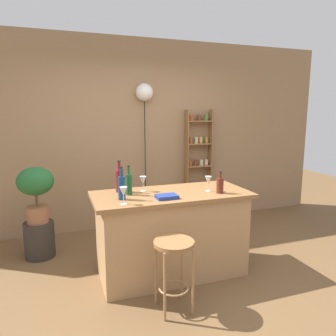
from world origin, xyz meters
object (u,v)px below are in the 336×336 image
(bottle_wine_red, at_px, (119,180))
(wine_glass_left, at_px, (123,192))
(bar_stool, at_px, (174,258))
(cookbook, at_px, (167,197))
(spice_shelf, at_px, (198,166))
(bottle_olive_oil, at_px, (122,187))
(wine_glass_center, at_px, (143,181))
(bottle_soda_blue, at_px, (220,185))
(wine_glass_right, at_px, (208,181))
(plant_stool, at_px, (40,239))
(potted_plant, at_px, (36,188))
(bottle_spirits_clear, at_px, (129,184))
(pendant_globe_light, at_px, (144,93))

(bottle_wine_red, height_order, wine_glass_left, bottle_wine_red)
(bar_stool, relative_size, cookbook, 3.07)
(spice_shelf, bearing_deg, bottle_olive_oil, -134.30)
(bottle_olive_oil, bearing_deg, bottle_wine_red, 83.00)
(wine_glass_left, relative_size, cookbook, 0.78)
(wine_glass_center, bearing_deg, spice_shelf, 46.61)
(spice_shelf, xyz_separation_m, bottle_soda_blue, (-0.54, -1.69, 0.11))
(wine_glass_left, height_order, wine_glass_right, same)
(bottle_soda_blue, xyz_separation_m, wine_glass_center, (-0.74, 0.34, 0.03))
(wine_glass_left, bearing_deg, plant_stool, 125.24)
(spice_shelf, xyz_separation_m, wine_glass_center, (-1.28, -1.35, 0.14))
(bar_stool, relative_size, wine_glass_right, 3.93)
(bottle_wine_red, bearing_deg, wine_glass_right, -17.88)
(spice_shelf, distance_m, wine_glass_left, 2.36)
(plant_stool, distance_m, potted_plant, 0.65)
(bottle_olive_oil, xyz_separation_m, bottle_spirits_clear, (0.10, 0.15, -0.01))
(bottle_olive_oil, distance_m, bottle_soda_blue, 1.02)
(bottle_olive_oil, relative_size, cookbook, 1.55)
(plant_stool, height_order, bottle_soda_blue, bottle_soda_blue)
(bottle_wine_red, relative_size, wine_glass_left, 2.06)
(bottle_olive_oil, xyz_separation_m, cookbook, (0.42, -0.11, -0.11))
(spice_shelf, relative_size, wine_glass_right, 10.82)
(wine_glass_left, bearing_deg, wine_glass_right, 10.73)
(bottle_spirits_clear, bearing_deg, potted_plant, 138.36)
(spice_shelf, relative_size, bottle_olive_oil, 5.45)
(wine_glass_center, height_order, cookbook, wine_glass_center)
(bar_stool, bearing_deg, bottle_spirits_clear, 108.31)
(bar_stool, bearing_deg, cookbook, 78.64)
(potted_plant, xyz_separation_m, pendant_globe_light, (1.51, 0.64, 1.14))
(plant_stool, bearing_deg, bar_stool, -52.68)
(bar_stool, bearing_deg, potted_plant, 127.32)
(potted_plant, relative_size, wine_glass_center, 4.10)
(bottle_olive_oil, height_order, bottle_spirits_clear, bottle_olive_oil)
(potted_plant, relative_size, bottle_soda_blue, 2.88)
(potted_plant, distance_m, pendant_globe_light, 2.00)
(potted_plant, relative_size, wine_glass_right, 4.10)
(spice_shelf, bearing_deg, wine_glass_left, -131.75)
(plant_stool, distance_m, cookbook, 1.80)
(bottle_spirits_clear, height_order, wine_glass_right, bottle_spirits_clear)
(spice_shelf, height_order, bottle_spirits_clear, spice_shelf)
(potted_plant, xyz_separation_m, bottle_spirits_clear, (0.93, -0.83, 0.15))
(bottle_spirits_clear, bearing_deg, bar_stool, -71.69)
(potted_plant, relative_size, bottle_wine_red, 1.99)
(bottle_soda_blue, bearing_deg, spice_shelf, 72.37)
(wine_glass_center, bearing_deg, potted_plant, 146.25)
(pendant_globe_light, bearing_deg, bottle_wine_red, -116.15)
(plant_stool, height_order, pendant_globe_light, pendant_globe_light)
(spice_shelf, height_order, wine_glass_right, spice_shelf)
(spice_shelf, height_order, potted_plant, spice_shelf)
(bottle_spirits_clear, bearing_deg, plant_stool, 138.36)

